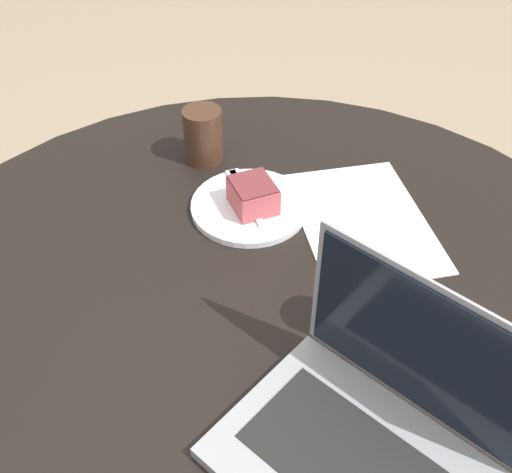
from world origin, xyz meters
TOP-DOWN VIEW (x-y plane):
  - dining_table at (0.00, 0.00)m, footprint 1.29×1.29m
  - paper_document at (-0.24, 0.13)m, footprint 0.38×0.33m
  - plate at (-0.23, -0.08)m, footprint 0.21×0.21m
  - cake_slice at (-0.22, -0.07)m, footprint 0.11×0.11m
  - fork at (-0.26, -0.10)m, footprint 0.15×0.11m
  - coffee_glass at (-0.36, -0.21)m, footprint 0.08×0.08m
  - water_glass at (0.01, 0.14)m, footprint 0.07×0.07m
  - laptop at (0.20, 0.18)m, footprint 0.36×0.40m

SIDE VIEW (x-z plane):
  - dining_table at x=0.00m, z-range 0.25..1.02m
  - paper_document at x=-0.24m, z-range 0.77..0.77m
  - plate at x=-0.23m, z-range 0.77..0.78m
  - fork at x=-0.26m, z-range 0.78..0.79m
  - cake_slice at x=-0.22m, z-range 0.78..0.84m
  - laptop at x=0.20m, z-range 0.70..0.93m
  - coffee_glass at x=-0.36m, z-range 0.77..0.88m
  - water_glass at x=0.01m, z-range 0.77..0.88m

